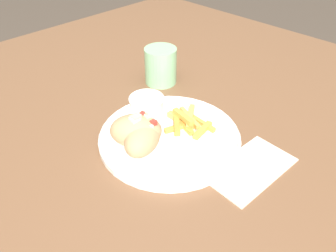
{
  "coord_description": "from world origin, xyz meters",
  "views": [
    {
      "loc": [
        -0.36,
        -0.37,
        1.19
      ],
      "look_at": [
        0.02,
        0.0,
        0.79
      ],
      "focal_mm": 35.0,
      "sensor_mm": 36.0,
      "label": 1
    }
  ],
  "objects_px": {
    "pita_sandwich_near": "(143,137)",
    "pita_sandwich_far": "(136,130)",
    "fries_pile": "(187,122)",
    "sauce_ramekin": "(147,104)",
    "plate": "(168,135)",
    "water_glass": "(161,67)"
  },
  "relations": [
    {
      "from": "pita_sandwich_near",
      "to": "pita_sandwich_far",
      "type": "height_order",
      "value": "pita_sandwich_near"
    },
    {
      "from": "fries_pile",
      "to": "sauce_ramekin",
      "type": "height_order",
      "value": "sauce_ramekin"
    },
    {
      "from": "sauce_ramekin",
      "to": "fries_pile",
      "type": "bearing_deg",
      "value": -74.58
    },
    {
      "from": "pita_sandwich_near",
      "to": "fries_pile",
      "type": "height_order",
      "value": "pita_sandwich_near"
    },
    {
      "from": "pita_sandwich_near",
      "to": "plate",
      "type": "bearing_deg",
      "value": -29.88
    },
    {
      "from": "pita_sandwich_near",
      "to": "pita_sandwich_far",
      "type": "bearing_deg",
      "value": 57.86
    },
    {
      "from": "sauce_ramekin",
      "to": "plate",
      "type": "bearing_deg",
      "value": -103.39
    },
    {
      "from": "pita_sandwich_far",
      "to": "sauce_ramekin",
      "type": "distance_m",
      "value": 0.11
    },
    {
      "from": "fries_pile",
      "to": "pita_sandwich_near",
      "type": "bearing_deg",
      "value": 173.84
    },
    {
      "from": "pita_sandwich_far",
      "to": "water_glass",
      "type": "bearing_deg",
      "value": 82.13
    },
    {
      "from": "sauce_ramekin",
      "to": "pita_sandwich_near",
      "type": "bearing_deg",
      "value": -135.86
    },
    {
      "from": "plate",
      "to": "pita_sandwich_far",
      "type": "xyz_separation_m",
      "value": [
        -0.06,
        0.02,
        0.04
      ]
    },
    {
      "from": "plate",
      "to": "water_glass",
      "type": "distance_m",
      "value": 0.24
    },
    {
      "from": "pita_sandwich_near",
      "to": "fries_pile",
      "type": "relative_size",
      "value": 1.12
    },
    {
      "from": "pita_sandwich_far",
      "to": "plate",
      "type": "bearing_deg",
      "value": 26.21
    },
    {
      "from": "plate",
      "to": "water_glass",
      "type": "bearing_deg",
      "value": 49.27
    },
    {
      "from": "plate",
      "to": "fries_pile",
      "type": "bearing_deg",
      "value": -11.48
    },
    {
      "from": "water_glass",
      "to": "sauce_ramekin",
      "type": "bearing_deg",
      "value": -144.81
    },
    {
      "from": "pita_sandwich_far",
      "to": "water_glass",
      "type": "distance_m",
      "value": 0.27
    },
    {
      "from": "fries_pile",
      "to": "plate",
      "type": "bearing_deg",
      "value": 168.52
    },
    {
      "from": "plate",
      "to": "sauce_ramekin",
      "type": "xyz_separation_m",
      "value": [
        0.02,
        0.09,
        0.03
      ]
    },
    {
      "from": "water_glass",
      "to": "fries_pile",
      "type": "bearing_deg",
      "value": -119.87
    }
  ]
}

